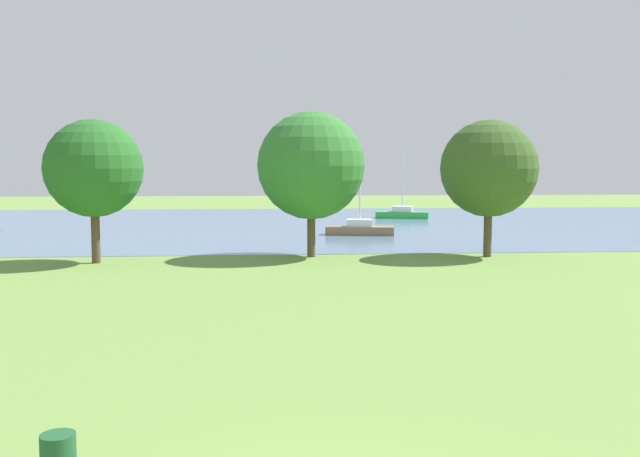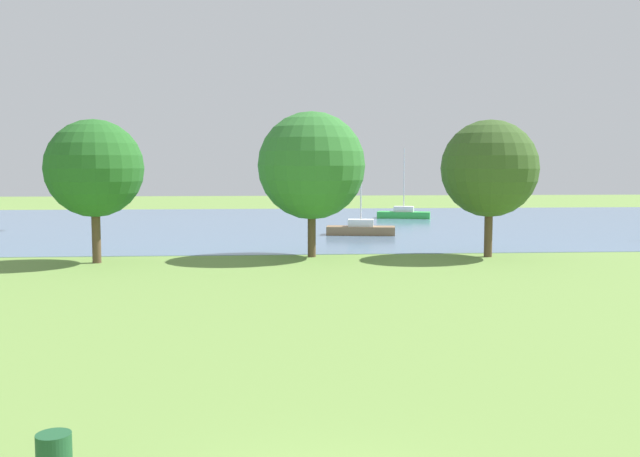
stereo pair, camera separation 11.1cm
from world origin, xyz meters
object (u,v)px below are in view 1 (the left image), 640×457
sailboat_green (402,213)px  sailboat_brown (360,229)px  tree_mid_shore (311,166)px  tree_west_far (94,169)px  tree_west_near (489,169)px

sailboat_green → sailboat_brown: size_ratio=1.19×
sailboat_brown → tree_mid_shore: tree_mid_shore is taller
sailboat_green → tree_mid_shore: size_ratio=0.82×
sailboat_brown → tree_mid_shore: size_ratio=0.69×
tree_west_far → sailboat_brown: bearing=40.6°
tree_mid_shore → tree_west_near: 9.60m
sailboat_brown → tree_west_far: tree_west_far is taller
sailboat_green → tree_west_near: tree_west_near is taller
tree_west_near → tree_west_far: bearing=-177.4°
sailboat_green → tree_west_far: size_ratio=0.88×
sailboat_brown → tree_west_far: size_ratio=0.74×
tree_mid_shore → sailboat_brown: bearing=70.1°
tree_west_far → sailboat_green: bearing=52.9°
tree_mid_shore → tree_west_near: (9.58, -0.64, -0.16)m
sailboat_green → tree_mid_shore: (-10.05, -26.39, 4.49)m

